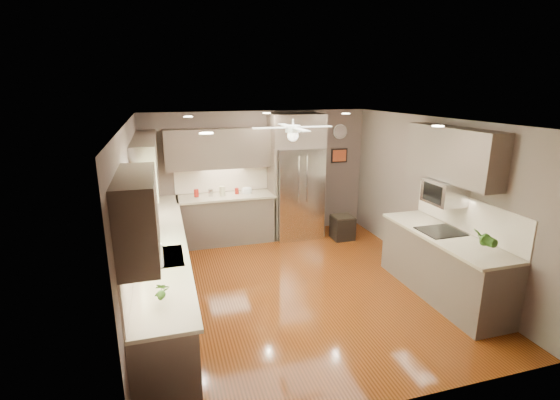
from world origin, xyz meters
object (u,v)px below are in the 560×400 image
soap_bottle (150,241)px  refrigerator (297,179)px  potted_plant_left (162,291)px  potted_plant_right (483,238)px  bowl (247,192)px  paper_towel (158,255)px  canister_c (222,191)px  canister_b (211,193)px  canister_d (237,191)px  canister_a (196,193)px  microwave (445,192)px  stool (342,227)px

soap_bottle → refrigerator: refrigerator is taller
potted_plant_left → potted_plant_right: (3.85, 0.17, 0.05)m
bowl → soap_bottle: bearing=-126.6°
bowl → paper_towel: size_ratio=0.72×
canister_c → paper_towel: 3.20m
canister_b → potted_plant_right: potted_plant_right is taller
potted_plant_right → canister_d: bearing=123.0°
refrigerator → canister_d: bearing=176.1°
canister_a → potted_plant_left: 3.93m
microwave → canister_c: bearing=135.8°
paper_towel → bowl: bearing=60.8°
refrigerator → soap_bottle: bearing=-139.8°
canister_c → stool: (2.30, -0.49, -0.79)m
potted_plant_left → stool: potted_plant_left is taller
microwave → stool: size_ratio=1.15×
canister_a → bowl: 0.97m
canister_d → paper_towel: size_ratio=0.39×
canister_a → canister_d: 0.77m
potted_plant_right → paper_towel: bearing=169.8°
microwave → potted_plant_right: bearing=-96.6°
stool → microwave: bearing=-77.2°
bowl → stool: (1.82, -0.51, -0.73)m
canister_a → potted_plant_left: bearing=-99.7°
stool → potted_plant_right: bearing=-82.8°
canister_a → potted_plant_left: (-0.66, -3.87, 0.05)m
canister_a → refrigerator: 1.98m
canister_d → potted_plant_right: (2.42, -3.72, 0.12)m
bowl → stool: bearing=-15.5°
canister_b → refrigerator: refrigerator is taller
potted_plant_left → microwave: microwave is taller
potted_plant_left → refrigerator: size_ratio=0.11×
canister_b → paper_towel: bearing=-107.9°
potted_plant_left → bowl: bearing=67.1°
refrigerator → stool: 1.34m
microwave → paper_towel: bearing=-176.7°
microwave → paper_towel: (-4.00, -0.23, -0.40)m
potted_plant_right → stool: 3.32m
potted_plant_left → canister_d: bearing=69.8°
bowl → microwave: size_ratio=0.39×
microwave → bowl: bearing=130.3°
potted_plant_right → refrigerator: bearing=108.5°
potted_plant_left → paper_towel: size_ratio=0.90×
potted_plant_right → stool: size_ratio=0.77×
canister_a → canister_c: (0.49, -0.03, 0.01)m
soap_bottle → bowl: (1.77, 2.38, -0.08)m
canister_b → paper_towel: paper_towel is taller
bowl → canister_c: bearing=-178.5°
canister_a → bowl: size_ratio=0.67×
canister_c → canister_a: bearing=176.6°
refrigerator → bowl: bearing=177.7°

